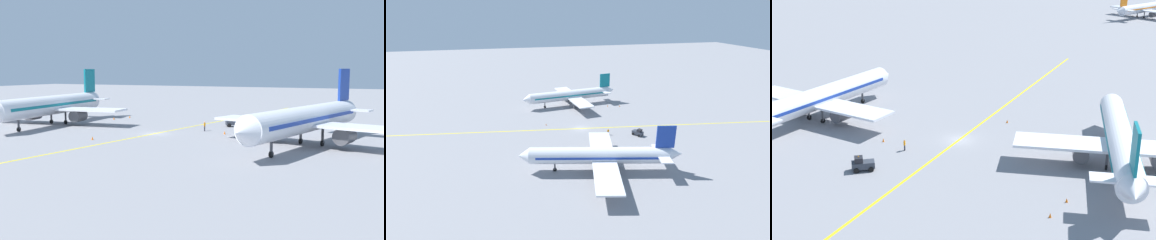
{
  "view_description": "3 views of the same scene",
  "coord_description": "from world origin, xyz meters",
  "views": [
    {
      "loc": [
        -36.3,
        63.52,
        10.41
      ],
      "look_at": [
        -4.66,
        -4.51,
        2.02
      ],
      "focal_mm": 42.0,
      "sensor_mm": 36.0,
      "label": 1
    },
    {
      "loc": [
        -79.67,
        20.89,
        33.51
      ],
      "look_at": [
        0.9,
        0.72,
        2.44
      ],
      "focal_mm": 28.0,
      "sensor_mm": 36.0,
      "label": 2
    },
    {
      "loc": [
        23.96,
        -71.52,
        30.34
      ],
      "look_at": [
        1.39,
        -1.85,
        4.02
      ],
      "focal_mm": 50.0,
      "sensor_mm": 36.0,
      "label": 3
    }
  ],
  "objects": [
    {
      "name": "traffic_cone_far_edge",
      "position": [
        18.25,
        -14.71,
        0.28
      ],
      "size": [
        0.32,
        0.32,
        0.55
      ],
      "primitive_type": "cone",
      "color": "orange",
      "rests_on": "ground"
    },
    {
      "name": "airplane_at_gate",
      "position": [
        -24.98,
        2.06,
        3.71
      ],
      "size": [
        28.44,
        35.19,
        10.6
      ],
      "color": "silver",
      "rests_on": "ground"
    },
    {
      "name": "baggage_tug_dark",
      "position": [
        -8.79,
        -14.2,
        0.9
      ],
      "size": [
        3.35,
        2.85,
        2.11
      ],
      "color": "#333842",
      "rests_on": "ground"
    },
    {
      "name": "traffic_cone_by_wingtip",
      "position": [
        -10.65,
        -4.21,
        0.28
      ],
      "size": [
        0.32,
        0.32,
        0.55
      ],
      "primitive_type": "cone",
      "color": "orange",
      "rests_on": "ground"
    },
    {
      "name": "ground_crew_worker",
      "position": [
        -6.21,
        -6.27,
        0.91
      ],
      "size": [
        0.3,
        0.57,
        1.68
      ],
      "color": "#23232D",
      "rests_on": "ground"
    },
    {
      "name": "ground_plane",
      "position": [
        0.0,
        0.0,
        0.0
      ],
      "size": [
        400.0,
        400.0,
        0.0
      ],
      "primitive_type": "plane",
      "color": "gray"
    },
    {
      "name": "traffic_cone_near_nose",
      "position": [
        5.17,
        9.7,
        0.28
      ],
      "size": [
        0.32,
        0.32,
        0.55
      ],
      "primitive_type": "cone",
      "color": "orange",
      "rests_on": "ground"
    },
    {
      "name": "airplane_adjacent_stand",
      "position": [
        23.4,
        -2.31,
        3.71
      ],
      "size": [
        28.44,
        35.52,
        10.6
      ],
      "color": "white",
      "rests_on": "ground"
    },
    {
      "name": "apron_yellow_centreline",
      "position": [
        0.0,
        0.0,
        0.0
      ],
      "size": [
        17.53,
        118.83,
        0.01
      ],
      "primitive_type": "cube",
      "rotation": [
        0.0,
        0.0,
        -0.14
      ],
      "color": "yellow",
      "rests_on": "ground"
    },
    {
      "name": "traffic_cone_mid_apron",
      "position": [
        16.97,
        -18.82,
        0.28
      ],
      "size": [
        0.32,
        0.32,
        0.55
      ],
      "primitive_type": "cone",
      "color": "orange",
      "rests_on": "ground"
    }
  ]
}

